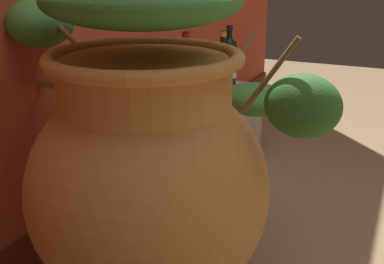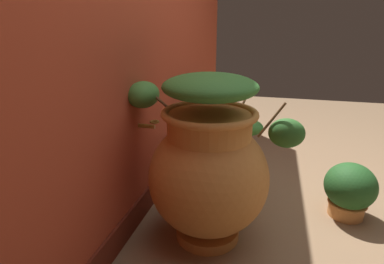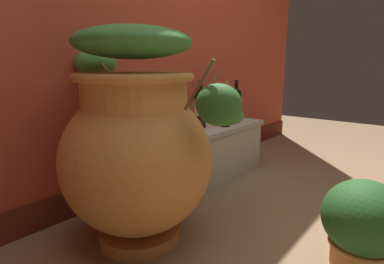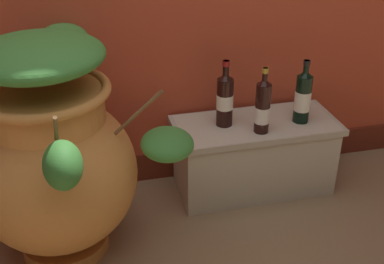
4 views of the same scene
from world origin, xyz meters
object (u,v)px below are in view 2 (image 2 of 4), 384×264
(wine_bottle_left, at_px, (196,113))
(wine_bottle_right, at_px, (213,111))
(potted_shrub, at_px, (350,189))
(terracotta_urn, at_px, (209,164))
(wine_bottle_middle, at_px, (212,104))

(wine_bottle_left, height_order, wine_bottle_right, wine_bottle_left)
(potted_shrub, bearing_deg, wine_bottle_left, 71.76)
(terracotta_urn, distance_m, potted_shrub, 0.96)
(terracotta_urn, relative_size, wine_bottle_left, 2.98)
(wine_bottle_middle, bearing_deg, wine_bottle_right, -166.25)
(terracotta_urn, bearing_deg, potted_shrub, -63.06)
(terracotta_urn, height_order, potted_shrub, terracotta_urn)
(wine_bottle_left, height_order, potted_shrub, wine_bottle_left)
(wine_bottle_right, bearing_deg, wine_bottle_left, 143.92)
(wine_bottle_left, bearing_deg, wine_bottle_middle, -8.10)
(wine_bottle_left, xyz_separation_m, potted_shrub, (-0.36, -1.08, -0.32))
(wine_bottle_middle, relative_size, potted_shrub, 0.87)
(wine_bottle_right, relative_size, potted_shrub, 0.88)
(wine_bottle_right, bearing_deg, wine_bottle_middle, 13.75)
(wine_bottle_middle, xyz_separation_m, potted_shrub, (-0.72, -1.03, -0.32))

